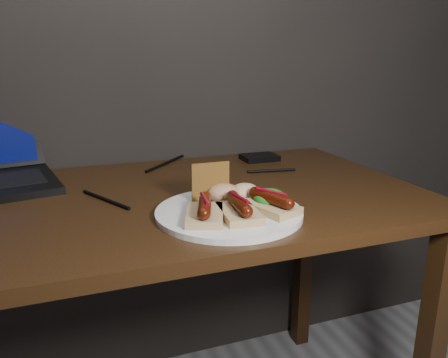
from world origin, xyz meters
name	(u,v)px	position (x,y,z in m)	size (l,w,h in m)	color
desk	(133,234)	(0.00, 1.38, 0.66)	(1.40, 0.70, 0.75)	#38210E
hard_drive	(259,157)	(0.44, 1.63, 0.76)	(0.11, 0.08, 0.02)	black
desk_cables	(116,184)	(-0.02, 1.50, 0.75)	(0.97, 0.46, 0.01)	black
plate	(229,212)	(0.18, 1.20, 0.76)	(0.31, 0.31, 0.01)	silver
bread_sausage_left	(205,211)	(0.11, 1.17, 0.78)	(0.10, 0.13, 0.04)	tan
bread_sausage_center	(239,209)	(0.18, 1.16, 0.78)	(0.08, 0.12, 0.04)	tan
bread_sausage_right	(271,203)	(0.25, 1.17, 0.78)	(0.11, 0.13, 0.04)	tan
crispbread	(211,182)	(0.16, 1.27, 0.80)	(0.09, 0.01, 0.09)	#9B662A
salad_greens	(270,198)	(0.26, 1.19, 0.78)	(0.07, 0.07, 0.04)	#1E6113
salsa_mound	(224,193)	(0.18, 1.25, 0.78)	(0.07, 0.07, 0.04)	maroon
coleslaw_mound	(245,191)	(0.23, 1.26, 0.78)	(0.06, 0.06, 0.04)	beige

